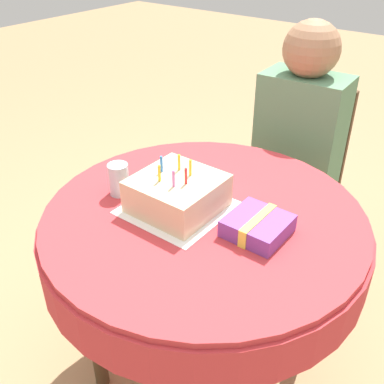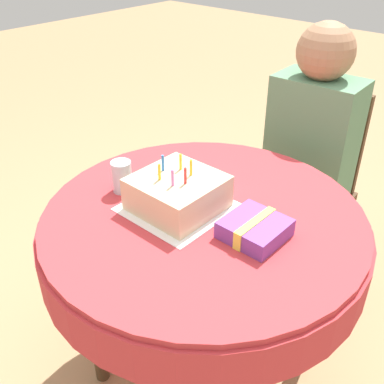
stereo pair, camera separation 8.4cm
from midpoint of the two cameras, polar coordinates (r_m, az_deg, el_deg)
name	(u,v)px [view 2 (the right image)]	position (r m, az deg, el deg)	size (l,w,h in m)	color
ground_plane	(201,371)	(1.86, 2.54, -21.83)	(12.00, 12.00, 0.00)	#A37F56
dining_table	(203,237)	(1.39, 3.17, -5.77)	(0.98, 0.98, 0.74)	#BC3338
chair	(311,182)	(2.10, 16.01, 1.17)	(0.38, 0.38, 0.88)	#4C331E
person	(310,141)	(1.93, 15.99, 6.26)	(0.35, 0.31, 1.17)	#9E7051
napkin	(178,207)	(1.35, -0.02, -1.97)	(0.29, 0.29, 0.00)	white
birthday_cake	(178,193)	(1.33, -0.02, -0.11)	(0.24, 0.24, 0.15)	beige
drinking_glass	(122,176)	(1.42, -7.22, 1.93)	(0.06, 0.06, 0.10)	silver
gift_box	(255,229)	(1.24, 9.90, -4.66)	(0.16, 0.16, 0.06)	#753D99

